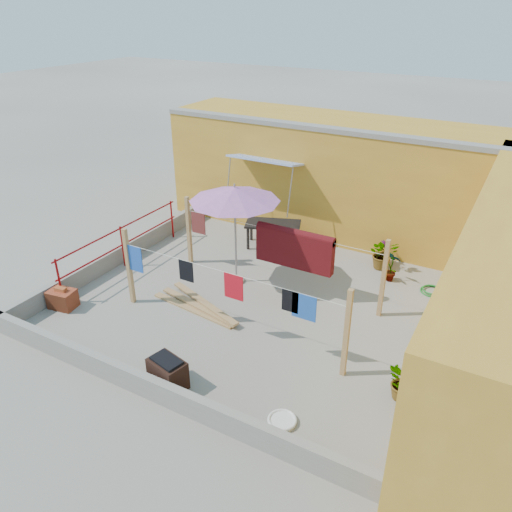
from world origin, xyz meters
name	(u,v)px	position (x,y,z in m)	size (l,w,h in m)	color
ground	(260,302)	(0.00, 0.00, 0.00)	(80.00, 80.00, 0.00)	#9E998E
wall_back	(357,179)	(0.50, 4.69, 1.61)	(11.00, 3.27, 3.21)	gold
parapet_front	(157,390)	(0.00, -3.58, 0.22)	(8.30, 0.16, 0.44)	gray
parapet_left	(123,253)	(-4.08, 0.00, 0.22)	(0.16, 7.30, 0.44)	gray
red_railing	(122,240)	(-3.85, -0.20, 0.72)	(0.05, 4.20, 1.10)	maroon
clothesline_rig	(285,254)	(0.33, 0.55, 1.06)	(5.09, 2.35, 1.80)	tan
patio_umbrella	(235,195)	(-0.94, 0.52, 2.22)	(2.42, 2.42, 2.48)	gray
outdoor_table	(273,225)	(-1.09, 2.69, 0.62)	(1.64, 1.21, 0.69)	black
brick_stack	(62,299)	(-3.70, -2.33, 0.21)	(0.63, 0.50, 0.50)	#9F4324
lumber_pile	(199,306)	(-1.04, -0.93, 0.07)	(2.35, 0.89, 0.14)	tan
brazier	(168,373)	(-0.07, -3.20, 0.29)	(0.73, 0.57, 0.59)	black
white_basin	(282,421)	(2.07, -2.99, 0.04)	(0.48, 0.48, 0.08)	silver
water_jug_a	(427,349)	(3.70, -0.10, 0.16)	(0.23, 0.23, 0.36)	silver
water_jug_b	(451,290)	(3.70, 2.36, 0.16)	(0.24, 0.24, 0.37)	silver
green_hose	(432,291)	(3.30, 2.35, 0.04)	(0.54, 0.54, 0.08)	#1A7526
plant_back_a	(383,254)	(1.92, 2.93, 0.40)	(0.72, 0.62, 0.80)	#1A5A19
plant_back_b	(385,253)	(1.90, 3.20, 0.31)	(0.34, 0.34, 0.61)	#1A5A19
plant_right_a	(392,266)	(2.29, 2.39, 0.40)	(0.42, 0.29, 0.80)	#1A5A19
plant_right_b	(431,334)	(3.70, 0.15, 0.34)	(0.37, 0.30, 0.67)	#1A5A19
plant_right_c	(403,384)	(3.60, -1.52, 0.33)	(0.59, 0.51, 0.66)	#1A5A19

